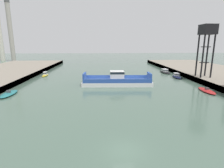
# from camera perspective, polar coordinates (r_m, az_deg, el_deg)

# --- Properties ---
(ground_plane) EXTENTS (400.00, 400.00, 0.00)m
(ground_plane) POSITION_cam_1_polar(r_m,az_deg,el_deg) (20.27, 3.98, -20.56)
(ground_plane) COLOR #4C6656
(chain_ferry) EXTENTS (19.07, 6.71, 3.83)m
(chain_ferry) POSITION_cam_1_polar(r_m,az_deg,el_deg) (49.08, 1.61, 1.07)
(chain_ferry) COLOR silver
(chain_ferry) RESTS_ON ground
(moored_boat_near_left) EXTENTS (1.54, 5.06, 1.44)m
(moored_boat_near_left) POSITION_cam_1_polar(r_m,az_deg,el_deg) (67.08, -20.64, 2.90)
(moored_boat_near_left) COLOR yellow
(moored_boat_near_left) RESTS_ON ground
(moored_boat_near_right) EXTENTS (3.20, 7.80, 1.49)m
(moored_boat_near_right) POSITION_cam_1_polar(r_m,az_deg,el_deg) (72.45, 16.61, 3.88)
(moored_boat_near_right) COLOR black
(moored_boat_near_right) RESTS_ON ground
(moored_boat_mid_right) EXTENTS (2.53, 6.91, 1.02)m
(moored_boat_mid_right) POSITION_cam_1_polar(r_m,az_deg,el_deg) (47.79, 28.08, -1.87)
(moored_boat_mid_right) COLOR red
(moored_boat_mid_right) RESTS_ON ground
(moored_boat_far_left) EXTENTS (2.50, 6.75, 1.07)m
(moored_boat_far_left) POSITION_cam_1_polar(r_m,az_deg,el_deg) (45.62, -30.18, -2.71)
(moored_boat_far_left) COLOR #237075
(moored_boat_far_left) RESTS_ON ground
(moored_boat_upstream_a) EXTENTS (3.04, 7.47, 1.36)m
(moored_boat_upstream_a) POSITION_cam_1_polar(r_m,az_deg,el_deg) (64.19, 19.99, 2.50)
(moored_boat_upstream_a) COLOR navy
(moored_boat_upstream_a) RESTS_ON ground
(crane_tower) EXTENTS (3.83, 3.83, 14.99)m
(crane_tower) POSITION_cam_1_polar(r_m,az_deg,el_deg) (59.03, 28.23, 13.73)
(crane_tower) COLOR black
(crane_tower) RESTS_ON quay_right
(smokestack_distant_b) EXTENTS (2.84, 2.84, 36.88)m
(smokestack_distant_b) POSITION_cam_1_polar(r_m,az_deg,el_deg) (129.43, -29.83, 14.88)
(smokestack_distant_b) COLOR #9E998E
(smokestack_distant_b) RESTS_ON ground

